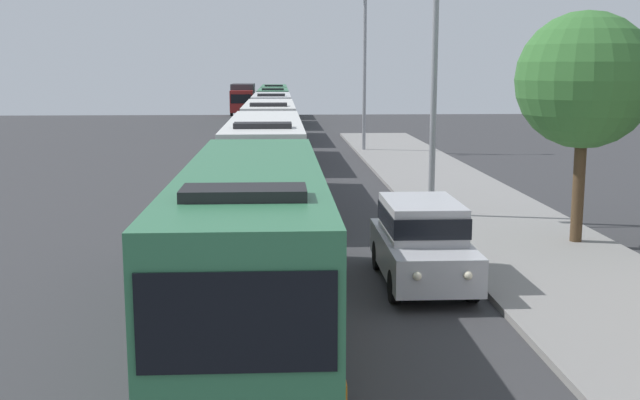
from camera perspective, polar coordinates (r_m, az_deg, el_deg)
name	(u,v)px	position (r m, az deg, el deg)	size (l,w,h in m)	color
bus_lead	(253,240)	(14.51, -4.92, -2.95)	(2.58, 11.38, 3.21)	#33724C
bus_second_in_line	(265,159)	(27.25, -4.04, 3.01)	(2.58, 11.64, 3.21)	silver
bus_middle	(270,130)	(40.29, -3.72, 5.18)	(2.58, 11.01, 3.21)	silver
bus_fourth_in_line	(272,115)	(53.22, -3.55, 6.29)	(2.58, 10.83, 3.21)	silver
bus_rear	(273,105)	(66.36, -3.45, 6.96)	(2.58, 11.13, 3.21)	#33724C
bus_tail_end	(274,99)	(79.19, -3.39, 7.41)	(2.58, 12.09, 3.21)	#33724C
white_suv	(422,239)	(17.70, 7.49, -2.86)	(1.86, 4.53, 1.90)	#B7B7BC
box_truck_oncoming	(243,98)	(82.44, -5.69, 7.48)	(2.35, 7.61, 3.15)	maroon
streetlamp_mid	(434,65)	(25.03, 8.41, 9.76)	(5.78, 0.28, 7.75)	gray
streetlamp_far	(365,56)	(45.05, 3.30, 10.53)	(5.43, 0.28, 8.89)	gray
roadside_tree	(585,81)	(21.98, 18.86, 8.29)	(3.64, 3.64, 6.20)	#4C3823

